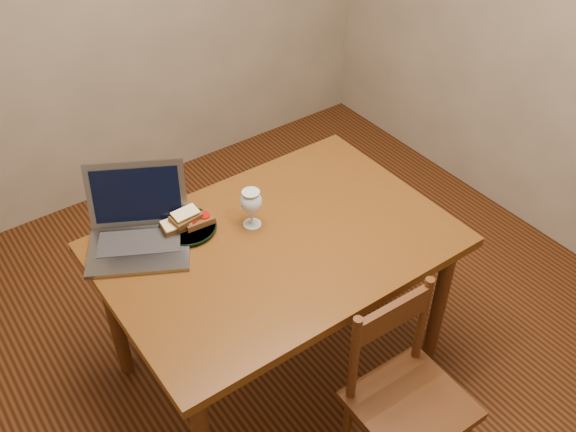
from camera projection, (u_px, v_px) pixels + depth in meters
floor at (294, 346)px, 2.98m from camera, size 3.20×3.20×0.02m
table at (277, 257)px, 2.48m from camera, size 1.30×0.90×0.74m
chair at (408, 392)px, 2.25m from camera, size 0.40×0.38×0.41m
plate at (188, 228)px, 2.47m from camera, size 0.23×0.23×0.02m
sandwich_cheese at (177, 225)px, 2.44m from camera, size 0.13×0.08×0.04m
sandwich_tomato at (198, 220)px, 2.47m from camera, size 0.12×0.08×0.04m
sandwich_top at (186, 216)px, 2.44m from camera, size 0.12×0.08×0.04m
milk_glass at (252, 208)px, 2.45m from camera, size 0.08×0.08×0.16m
laptop at (138, 223)px, 2.40m from camera, size 0.49×0.48×0.27m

